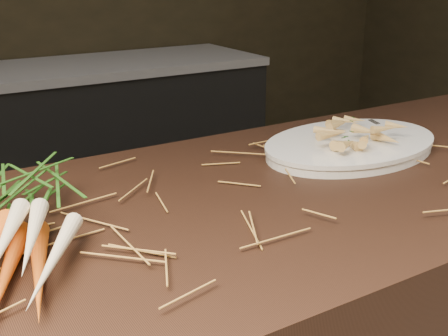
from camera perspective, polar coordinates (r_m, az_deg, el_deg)
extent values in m
cube|color=black|center=(2.91, -14.04, 1.61)|extent=(1.80, 0.60, 0.80)
cube|color=#99999E|center=(2.81, -14.76, 9.76)|extent=(1.82, 0.62, 0.04)
cone|color=#CE5412|center=(0.78, -21.19, -9.89)|extent=(0.12, 0.24, 0.03)
cone|color=#CE5412|center=(0.78, -18.30, -9.77)|extent=(0.09, 0.25, 0.03)
cone|color=beige|center=(0.76, -21.30, -6.79)|extent=(0.11, 0.22, 0.04)
cone|color=beige|center=(0.77, -18.91, -6.60)|extent=(0.10, 0.22, 0.04)
cone|color=beige|center=(0.75, -16.94, -8.88)|extent=(0.14, 0.21, 0.03)
ellipsoid|color=#316E1C|center=(0.96, -19.56, -2.23)|extent=(0.21, 0.25, 0.08)
cube|color=silver|center=(1.37, 17.62, 3.61)|extent=(0.06, 0.16, 0.00)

